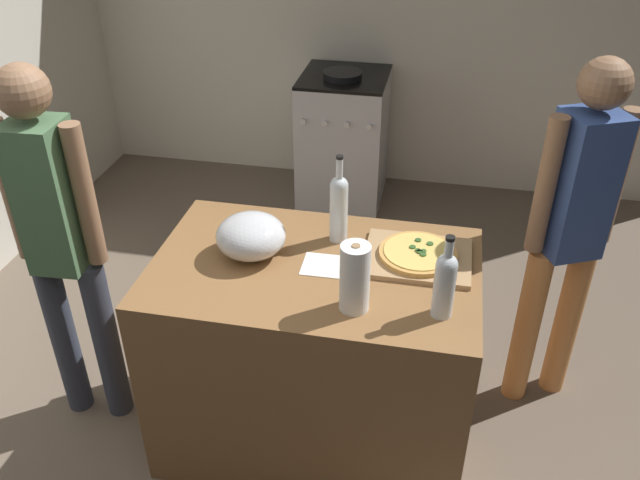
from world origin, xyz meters
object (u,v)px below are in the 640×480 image
(person_in_stripes, at_px, (59,239))
(wine_bottle_green, at_px, (339,205))
(pizza, at_px, (418,253))
(stove, at_px, (343,138))
(wine_bottle_amber, at_px, (445,282))
(person_in_red, at_px, (571,224))
(mixing_bowl, at_px, (251,236))
(paper_towel_roll, at_px, (355,278))

(person_in_stripes, bearing_deg, wine_bottle_green, 13.70)
(pizza, distance_m, wine_bottle_green, 0.35)
(stove, height_order, person_in_stripes, person_in_stripes)
(wine_bottle_amber, bearing_deg, person_in_red, 52.95)
(pizza, bearing_deg, person_in_red, 29.75)
(person_in_stripes, distance_m, person_in_red, 2.03)
(person_in_red, bearing_deg, wine_bottle_green, -164.47)
(mixing_bowl, distance_m, paper_towel_roll, 0.50)
(mixing_bowl, height_order, wine_bottle_amber, wine_bottle_amber)
(mixing_bowl, distance_m, wine_bottle_green, 0.36)
(stove, height_order, person_in_red, person_in_red)
(stove, bearing_deg, wine_bottle_green, -81.10)
(mixing_bowl, distance_m, wine_bottle_amber, 0.76)
(wine_bottle_amber, bearing_deg, mixing_bowl, 162.96)
(person_in_stripes, bearing_deg, mixing_bowl, 6.60)
(mixing_bowl, xyz_separation_m, paper_towel_roll, (0.43, -0.25, 0.04))
(wine_bottle_amber, bearing_deg, person_in_stripes, 174.75)
(wine_bottle_green, xyz_separation_m, stove, (-0.31, 1.95, -0.59))
(paper_towel_roll, height_order, person_in_stripes, person_in_stripes)
(stove, bearing_deg, paper_towel_roll, -79.62)
(wine_bottle_amber, distance_m, person_in_red, 0.82)
(mixing_bowl, bearing_deg, pizza, 7.86)
(paper_towel_roll, relative_size, wine_bottle_green, 0.70)
(wine_bottle_amber, distance_m, wine_bottle_green, 0.58)
(mixing_bowl, relative_size, person_in_red, 0.17)
(stove, xyz_separation_m, person_in_stripes, (-0.75, -2.21, 0.47))
(wine_bottle_green, bearing_deg, mixing_bowl, -150.78)
(pizza, distance_m, mixing_bowl, 0.63)
(pizza, relative_size, person_in_red, 0.18)
(mixing_bowl, bearing_deg, stove, 89.99)
(pizza, xyz_separation_m, paper_towel_roll, (-0.19, -0.33, 0.09))
(person_in_red, bearing_deg, mixing_bowl, -160.78)
(mixing_bowl, height_order, wine_bottle_green, wine_bottle_green)
(person_in_stripes, xyz_separation_m, person_in_red, (1.97, 0.51, -0.00))
(person_in_red, bearing_deg, paper_towel_roll, -139.35)
(pizza, height_order, stove, pizza)
(pizza, xyz_separation_m, mixing_bowl, (-0.63, -0.09, 0.05))
(wine_bottle_amber, xyz_separation_m, person_in_stripes, (-1.48, 0.14, -0.10))
(wine_bottle_amber, relative_size, person_in_stripes, 0.19)
(wine_bottle_green, bearing_deg, wine_bottle_amber, -43.03)
(paper_towel_roll, bearing_deg, person_in_red, 40.65)
(pizza, relative_size, wine_bottle_green, 0.81)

